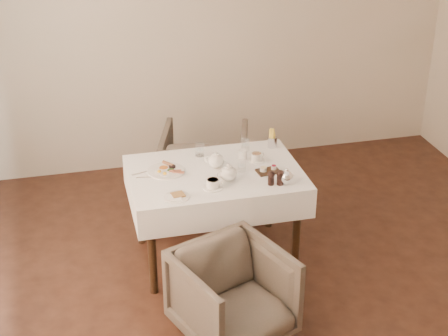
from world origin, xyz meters
name	(u,v)px	position (x,y,z in m)	size (l,w,h in m)	color
table	(215,185)	(-0.46, 0.76, 0.64)	(1.28, 0.88, 0.75)	black
armchair_near	(233,295)	(-0.55, -0.14, 0.31)	(0.66, 0.68, 0.62)	#4D4538
armchair_far	(205,167)	(-0.35, 1.64, 0.34)	(0.74, 0.76, 0.69)	#4D4538
breakfast_plate	(166,170)	(-0.81, 0.85, 0.76)	(0.28, 0.28, 0.03)	white
side_plate	(176,197)	(-0.81, 0.44, 0.76)	(0.18, 0.17, 0.02)	white
teapot_centre	(216,159)	(-0.44, 0.83, 0.82)	(0.17, 0.13, 0.13)	white
teapot_front	(228,172)	(-0.40, 0.60, 0.82)	(0.17, 0.13, 0.14)	white
creamer	(243,154)	(-0.20, 0.92, 0.79)	(0.06, 0.06, 0.07)	white
teacup_near	(213,184)	(-0.53, 0.52, 0.79)	(0.14, 0.14, 0.07)	white
teacup_far	(256,157)	(-0.11, 0.87, 0.78)	(0.13, 0.13, 0.06)	white
glass_left	(200,150)	(-0.51, 1.06, 0.80)	(0.07, 0.07, 0.10)	silver
glass_mid	(242,166)	(-0.26, 0.73, 0.80)	(0.06, 0.06, 0.09)	silver
glass_right	(245,145)	(-0.14, 1.07, 0.80)	(0.07, 0.07, 0.09)	silver
condiment_board	(268,170)	(-0.08, 0.66, 0.77)	(0.18, 0.13, 0.04)	black
pepper_mill_left	(271,178)	(-0.11, 0.47, 0.81)	(0.05, 0.05, 0.11)	black
pepper_mill_right	(280,177)	(-0.05, 0.46, 0.81)	(0.06, 0.06, 0.12)	black
silver_pot	(286,176)	(-0.01, 0.46, 0.82)	(0.12, 0.10, 0.13)	white
fries_cup	(272,139)	(0.08, 1.07, 0.82)	(0.07, 0.07, 0.16)	silver
cutlery_fork	(145,172)	(-0.97, 0.88, 0.76)	(0.02, 0.21, 0.00)	silver
cutlery_knife	(150,177)	(-0.94, 0.79, 0.76)	(0.02, 0.20, 0.00)	silver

